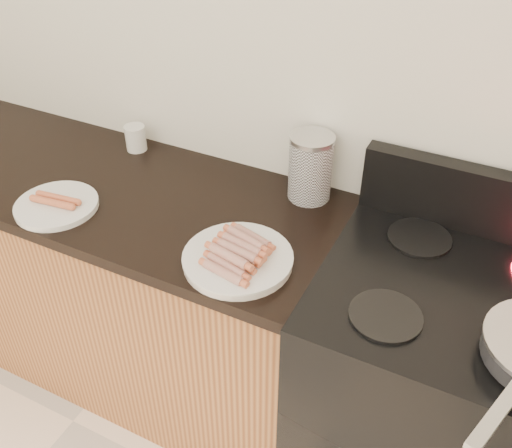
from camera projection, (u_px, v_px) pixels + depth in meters
The scene contains 13 objects.
wall_back at pixel (253, 53), 1.72m from camera, with size 4.00×0.04×2.60m, color silver.
cabinet_base at pixel (63, 263), 2.28m from camera, with size 2.20×0.59×0.86m, color #B0733C.
counter_slab at pixel (36, 166), 2.00m from camera, with size 2.20×0.62×0.04m, color black.
stove at pixel (435, 403), 1.72m from camera, with size 0.76×0.65×0.91m.
stove_panel at pixel (496, 205), 1.59m from camera, with size 0.76×0.06×0.20m, color black.
burner_near_left at pixel (386, 316), 1.38m from camera, with size 0.18×0.18×0.01m, color black.
burner_far_left at pixel (420, 238), 1.63m from camera, with size 0.18×0.18×0.01m, color black.
main_plate at pixel (238, 260), 1.56m from camera, with size 0.30×0.30×0.02m, color white.
side_plate at pixel (57, 205), 1.76m from camera, with size 0.26×0.26×0.02m, color white.
hotdog_pile at pixel (238, 251), 1.54m from camera, with size 0.12×0.22×0.05m.
plain_sausages at pixel (55, 200), 1.75m from camera, with size 0.14×0.07×0.02m.
canister at pixel (310, 167), 1.76m from camera, with size 0.14×0.14×0.21m.
mug at pixel (136, 138), 2.03m from camera, with size 0.07×0.07×0.09m, color white.
Camera 1 is at (0.76, 0.50, 1.93)m, focal length 40.00 mm.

